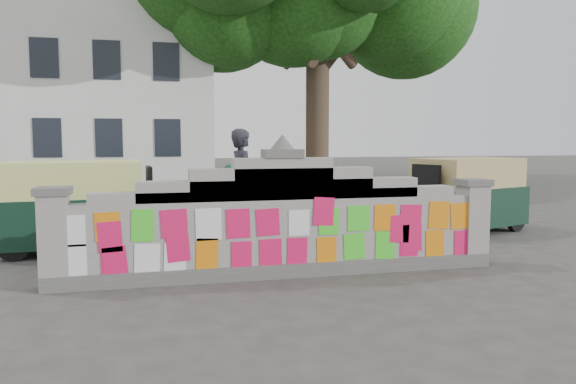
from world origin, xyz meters
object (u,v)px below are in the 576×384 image
cyclist_bike (243,219)px  rickshaw_right (465,194)px  rickshaw_left (79,205)px  cyclist_rider (243,197)px  pedestrian (232,201)px

cyclist_bike → rickshaw_right: rickshaw_right is taller
rickshaw_left → rickshaw_right: 7.59m
cyclist_bike → rickshaw_left: bearing=72.4°
cyclist_bike → cyclist_rider: 0.38m
rickshaw_left → pedestrian: bearing=7.7°
rickshaw_right → pedestrian: bearing=-23.4°
cyclist_bike → rickshaw_left: (-2.76, 0.57, 0.26)m
rickshaw_right → cyclist_rider: bearing=-10.3°
cyclist_rider → pedestrian: size_ratio=1.27×
rickshaw_left → cyclist_rider: bearing=-15.1°
pedestrian → rickshaw_left: 2.80m
cyclist_bike → rickshaw_left: size_ratio=0.74×
pedestrian → rickshaw_right: size_ratio=0.51×
rickshaw_right → rickshaw_left: bearing=-17.8°
cyclist_bike → pedestrian: bearing=-4.8°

